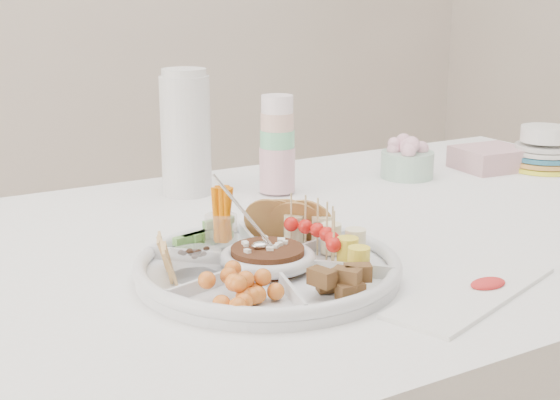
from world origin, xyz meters
TOP-DOWN VIEW (x-y plane):
  - party_tray at (-0.31, -0.15)m, footprint 0.47×0.47m
  - bean_dip at (-0.31, -0.15)m, footprint 0.13×0.13m
  - tortillas at (-0.22, -0.06)m, footprint 0.13×0.13m
  - carrot_cucumber at (-0.35, -0.02)m, footprint 0.12×0.12m
  - pita_raisins at (-0.44, -0.12)m, footprint 0.12×0.12m
  - cherries at (-0.40, -0.24)m, footprint 0.13×0.13m
  - granola_chunks at (-0.28, -0.27)m, footprint 0.12×0.12m
  - banana_tomato at (-0.19, -0.18)m, footprint 0.12×0.12m
  - cup_stack at (-0.06, 0.26)m, footprint 0.08×0.08m
  - thermos at (-0.22, 0.35)m, footprint 0.10×0.10m
  - flower_bowl at (0.26, 0.23)m, footprint 0.15×0.15m
  - napkin_stack at (0.48, 0.20)m, footprint 0.16×0.14m
  - plate_stack at (0.58, 0.13)m, footprint 0.18×0.18m
  - placemat at (-0.10, -0.35)m, footprint 0.33×0.20m

SIDE VIEW (x-z plane):
  - placemat at x=-0.10m, z-range 0.76..0.76m
  - party_tray at x=-0.31m, z-range 0.76..0.80m
  - napkin_stack at x=0.48m, z-range 0.76..0.81m
  - bean_dip at x=-0.31m, z-range 0.77..0.81m
  - cherries at x=-0.40m, z-range 0.77..0.81m
  - granola_chunks at x=-0.28m, z-range 0.77..0.81m
  - flower_bowl at x=0.26m, z-range 0.76..0.85m
  - tortillas at x=-0.22m, z-range 0.77..0.83m
  - pita_raisins at x=-0.44m, z-range 0.77..0.83m
  - plate_stack at x=0.58m, z-range 0.76..0.86m
  - banana_tomato at x=-0.19m, z-range 0.78..0.86m
  - carrot_cucumber at x=-0.35m, z-range 0.78..0.87m
  - cup_stack at x=-0.06m, z-range 0.76..0.96m
  - thermos at x=-0.22m, z-range 0.76..1.02m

